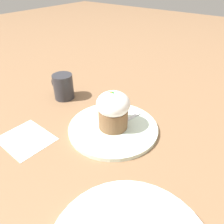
{
  "coord_description": "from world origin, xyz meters",
  "views": [
    {
      "loc": [
        -0.31,
        0.41,
        0.41
      ],
      "look_at": [
        0.0,
        0.0,
        0.06
      ],
      "focal_mm": 35.0,
      "sensor_mm": 36.0,
      "label": 1
    }
  ],
  "objects": [
    {
      "name": "spoon",
      "position": [
        -0.01,
        -0.01,
        0.02
      ],
      "size": [
        0.05,
        0.13,
        0.01
      ],
      "color": "silver",
      "rests_on": "dessert_plate"
    },
    {
      "name": "coffee_cup",
      "position": [
        0.26,
        -0.04,
        0.05
      ],
      "size": [
        0.1,
        0.07,
        0.09
      ],
      "color": "#2D2D33",
      "rests_on": "ground_plane"
    },
    {
      "name": "dessert_plate",
      "position": [
        0.0,
        0.0,
        0.01
      ],
      "size": [
        0.26,
        0.26,
        0.01
      ],
      "color": "silver",
      "rests_on": "ground_plane"
    },
    {
      "name": "ground_plane",
      "position": [
        0.0,
        0.0,
        0.0
      ],
      "size": [
        4.0,
        4.0,
        0.0
      ],
      "primitive_type": "plane",
      "color": "#846042"
    },
    {
      "name": "paper_napkin",
      "position": [
        0.17,
        0.18,
        0.0
      ],
      "size": [
        0.15,
        0.13,
        0.0
      ],
      "color": "white",
      "rests_on": "ground_plane"
    },
    {
      "name": "carrot_cake",
      "position": [
        0.0,
        0.0,
        0.07
      ],
      "size": [
        0.09,
        0.09,
        0.12
      ],
      "color": "brown",
      "rests_on": "dessert_plate"
    }
  ]
}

